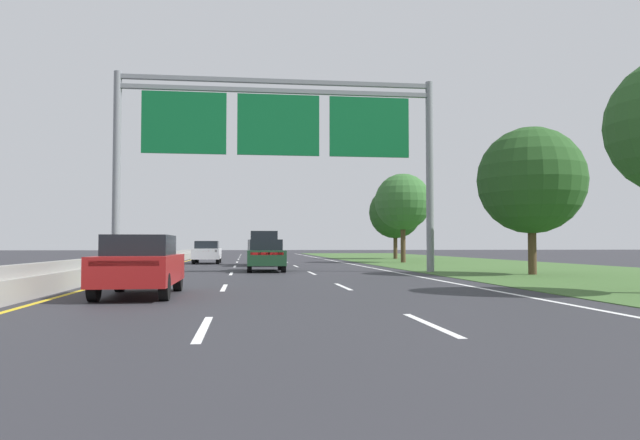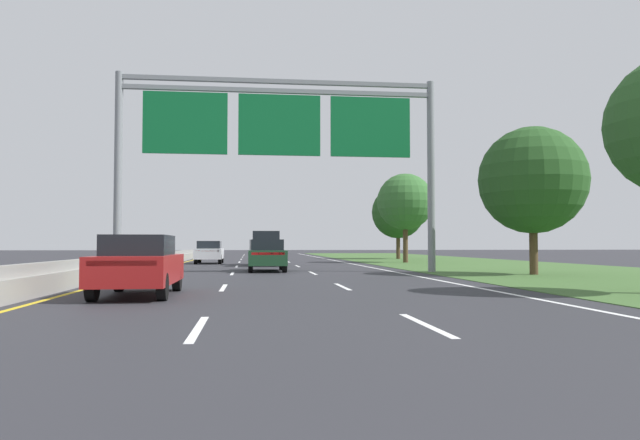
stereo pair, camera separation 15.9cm
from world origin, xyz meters
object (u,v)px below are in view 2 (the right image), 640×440
car_darkgreen_centre_lane_sedan (267,255)px  roadside_tree_mid (533,180)px  pickup_truck_grey (266,248)px  car_white_left_lane_sedan (209,252)px  overhead_sign_gantry (279,133)px  roadside_tree_distant (398,212)px  car_red_left_lane_sedan (139,264)px  roadside_tree_far (405,202)px

car_darkgreen_centre_lane_sedan → roadside_tree_mid: bearing=-113.4°
pickup_truck_grey → car_white_left_lane_sedan: bearing=44.8°
overhead_sign_gantry → roadside_tree_distant: 28.54m
car_red_left_lane_sedan → roadside_tree_distant: roadside_tree_distant is taller
car_darkgreen_centre_lane_sedan → roadside_tree_far: (10.44, 12.83, 3.63)m
car_red_left_lane_sedan → roadside_tree_mid: roadside_tree_mid is taller
roadside_tree_far → roadside_tree_distant: (2.20, 10.97, -0.16)m
pickup_truck_grey → roadside_tree_distant: roadside_tree_distant is taller
pickup_truck_grey → roadside_tree_far: roadside_tree_far is taller
car_darkgreen_centre_lane_sedan → roadside_tree_mid: 12.95m
car_darkgreen_centre_lane_sedan → roadside_tree_mid: roadside_tree_mid is taller
car_red_left_lane_sedan → roadside_tree_far: (14.12, 26.75, 3.63)m
roadside_tree_far → overhead_sign_gantry: bearing=-123.9°
car_red_left_lane_sedan → roadside_tree_mid: (15.16, 8.93, 3.33)m
pickup_truck_grey → car_darkgreen_centre_lane_sedan: (-0.18, -8.65, -0.26)m
overhead_sign_gantry → car_white_left_lane_sedan: (-4.19, 14.62, -5.74)m
pickup_truck_grey → car_darkgreen_centre_lane_sedan: 8.66m
pickup_truck_grey → overhead_sign_gantry: bearing=-177.1°
car_red_left_lane_sedan → roadside_tree_mid: size_ratio=0.68×
overhead_sign_gantry → car_red_left_lane_sedan: overhead_sign_gantry is taller
car_red_left_lane_sedan → roadside_tree_mid: 17.91m
roadside_tree_mid → roadside_tree_distant: roadside_tree_distant is taller
overhead_sign_gantry → car_darkgreen_centre_lane_sedan: overhead_sign_gantry is taller
car_white_left_lane_sedan → roadside_tree_distant: size_ratio=0.66×
car_darkgreen_centre_lane_sedan → roadside_tree_distant: bearing=-27.9°
roadside_tree_mid → roadside_tree_far: (-1.04, 17.82, 0.31)m
car_white_left_lane_sedan → car_darkgreen_centre_lane_sedan: size_ratio=1.00×
pickup_truck_grey → car_darkgreen_centre_lane_sedan: bearing=179.9°
pickup_truck_grey → car_red_left_lane_sedan: bearing=171.4°
roadside_tree_distant → roadside_tree_far: bearing=-101.4°
car_darkgreen_centre_lane_sedan → pickup_truck_grey: bearing=-1.1°
car_white_left_lane_sedan → roadside_tree_distant: roadside_tree_distant is taller
car_red_left_lane_sedan → roadside_tree_distant: bearing=-23.8°
car_white_left_lane_sedan → car_darkgreen_centre_lane_sedan: same height
overhead_sign_gantry → roadside_tree_mid: (10.96, -3.05, -2.42)m
pickup_truck_grey → car_white_left_lane_sedan: pickup_truck_grey is taller
car_white_left_lane_sedan → roadside_tree_far: 14.57m
roadside_tree_mid → roadside_tree_distant: 28.81m
pickup_truck_grey → roadside_tree_far: 11.58m
car_white_left_lane_sedan → roadside_tree_mid: (15.15, -17.68, 3.33)m
roadside_tree_mid → car_darkgreen_centre_lane_sedan: bearing=156.5°
roadside_tree_mid → roadside_tree_distant: (1.17, 28.79, 0.15)m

